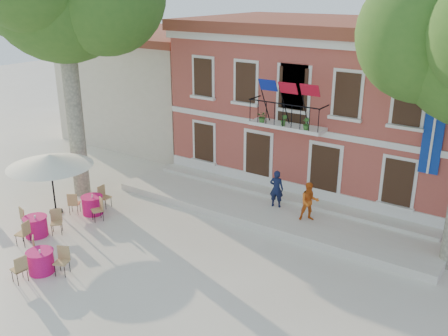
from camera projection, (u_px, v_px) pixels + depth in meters
ground at (165, 242)px, 18.49m from camera, size 90.00×90.00×0.00m
main_building at (331, 100)px, 23.86m from camera, size 13.50×9.59×7.50m
neighbor_west at (163, 84)px, 30.96m from camera, size 9.40×9.40×6.40m
terrace at (271, 210)px, 20.78m from camera, size 14.00×3.40×0.30m
patio_umbrella at (50, 161)px, 20.11m from camera, size 3.44×3.44×2.56m
pedestrian_navy at (276, 189)px, 20.48m from camera, size 0.65×0.50×1.58m
pedestrian_orange at (309, 202)px, 19.29m from camera, size 0.95×0.92×1.55m
cafe_table_0 at (36, 225)px, 18.81m from camera, size 1.79×1.83×0.95m
cafe_table_1 at (41, 261)px, 16.40m from camera, size 1.86×1.71×0.95m
cafe_table_3 at (92, 204)px, 20.64m from camera, size 1.87×1.68×0.95m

